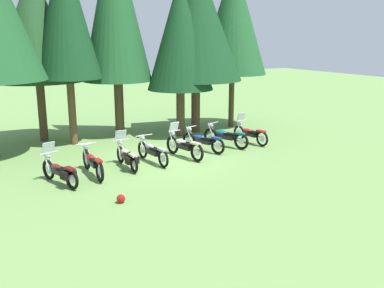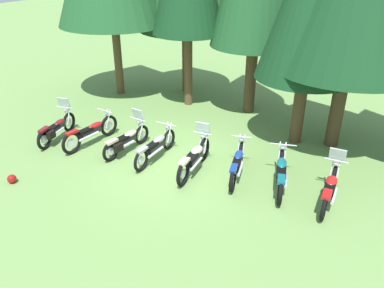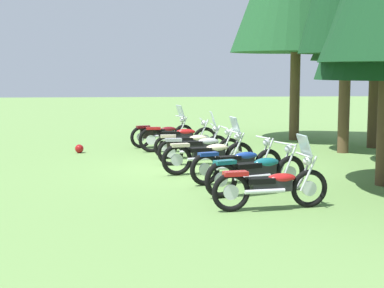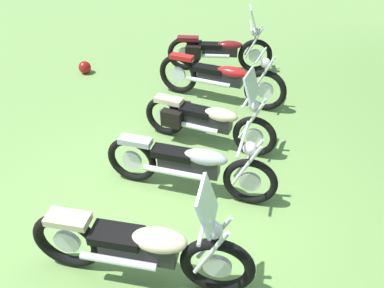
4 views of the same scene
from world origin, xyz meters
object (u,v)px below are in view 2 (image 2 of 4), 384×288
Objects in this scene: motorcycle_0 at (56,128)px; motorcycle_5 at (237,163)px; motorcycle_1 at (91,132)px; motorcycle_4 at (195,157)px; dropped_helmet at (12,179)px; motorcycle_7 at (330,188)px; motorcycle_3 at (156,146)px; motorcycle_2 at (126,140)px; motorcycle_6 at (281,172)px.

motorcycle_0 reaches higher than motorcycle_5.
motorcycle_4 is (3.96, 0.52, 0.02)m from motorcycle_1.
motorcycle_1 is 4.00m from motorcycle_4.
motorcycle_1 is at bearing 89.37° from dropped_helmet.
motorcycle_3 is at bearing 89.96° from motorcycle_7.
dropped_helmet is at bearing 108.15° from motorcycle_5.
dropped_helmet is at bearing 110.11° from motorcycle_7.
motorcycle_3 is 1.45m from motorcycle_4.
motorcycle_1 is at bearing -86.82° from motorcycle_0.
motorcycle_1 is 1.14× the size of motorcycle_2.
motorcycle_6 is 7.78m from dropped_helmet.
dropped_helmet is at bearing 101.20° from motorcycle_6.
motorcycle_2 is 0.92× the size of motorcycle_4.
motorcycle_0 reaches higher than motorcycle_3.
motorcycle_2 is at bearing -92.66° from motorcycle_0.
motorcycle_5 is at bearing -78.00° from motorcycle_2.
motorcycle_6 reaches higher than dropped_helmet.
motorcycle_0 is 2.86m from dropped_helmet.
motorcycle_3 is at bearing -79.60° from motorcycle_2.
motorcycle_0 is at bearing 80.32° from motorcycle_6.
motorcycle_0 reaches higher than motorcycle_2.
motorcycle_5 is at bearing 38.27° from dropped_helmet.
motorcycle_1 reaches higher than motorcycle_3.
motorcycle_7 is (6.42, 1.00, 0.01)m from motorcycle_2.
motorcycle_1 is 1.10× the size of motorcycle_7.
motorcycle_3 is (2.52, 0.45, -0.01)m from motorcycle_1.
motorcycle_7 is (2.67, 0.21, 0.02)m from motorcycle_5.
motorcycle_3 is 8.81× the size of dropped_helmet.
dropped_helmet is (-7.86, -4.31, -0.33)m from motorcycle_7.
motorcycle_5 is (6.40, 1.53, -0.01)m from motorcycle_0.
motorcycle_1 is 1.07× the size of motorcycle_6.
motorcycle_3 is at bearing 81.55° from motorcycle_4.
dropped_helmet is (-3.99, -3.58, -0.36)m from motorcycle_4.
motorcycle_2 reaches higher than dropped_helmet.
dropped_helmet is (-6.48, -4.29, -0.34)m from motorcycle_6.
motorcycle_0 is 0.99× the size of motorcycle_2.
motorcycle_2 reaches higher than motorcycle_6.
dropped_helmet is (1.21, -2.57, -0.32)m from motorcycle_0.
motorcycle_3 is 1.03× the size of motorcycle_5.
motorcycle_3 is 1.01× the size of motorcycle_6.
motorcycle_3 is 4.01m from motorcycle_6.
motorcycle_1 is 6.56m from motorcycle_6.
motorcycle_4 is at bearing 92.05° from motorcycle_7.
motorcycle_4 is at bearing -97.22° from motorcycle_0.
motorcycle_4 reaches higher than motorcycle_2.
motorcycle_7 is at bearing -80.71° from motorcycle_1.
motorcycle_3 is (3.76, 0.94, -0.00)m from motorcycle_0.
motorcycle_1 is at bearing 81.27° from motorcycle_5.
motorcycle_5 reaches higher than dropped_helmet.
motorcycle_7 reaches higher than dropped_helmet.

